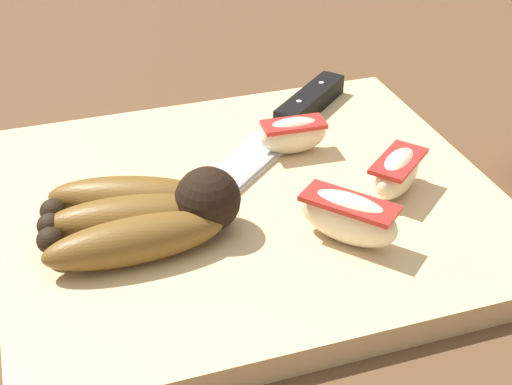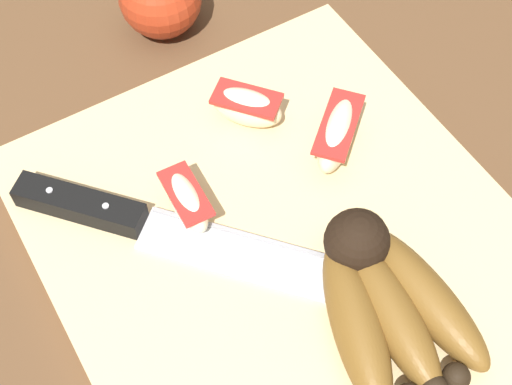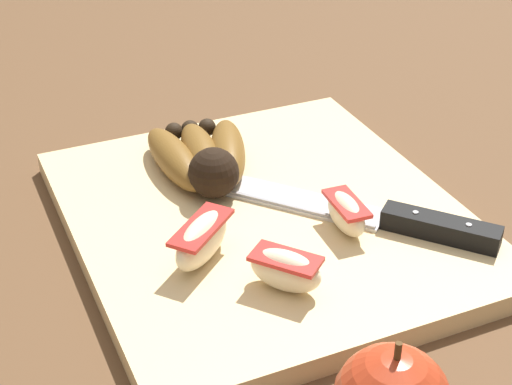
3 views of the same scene
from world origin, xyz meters
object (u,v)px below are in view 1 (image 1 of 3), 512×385
at_px(chefs_knife, 285,125).
at_px(apple_wedge_middle, 397,172).
at_px(apple_wedge_near, 348,217).
at_px(apple_wedge_far, 293,134).
at_px(banana_bunch, 146,214).

relative_size(chefs_knife, apple_wedge_middle, 3.75).
bearing_deg(chefs_knife, apple_wedge_near, 84.97).
distance_m(apple_wedge_middle, apple_wedge_far, 0.10).
bearing_deg(apple_wedge_near, apple_wedge_far, -93.68).
xyz_separation_m(apple_wedge_near, apple_wedge_far, (-0.01, -0.13, -0.00)).
bearing_deg(banana_bunch, apple_wedge_middle, 178.40).
xyz_separation_m(banana_bunch, chefs_knife, (-0.14, -0.11, -0.01)).
relative_size(apple_wedge_middle, apple_wedge_far, 1.06).
bearing_deg(chefs_knife, apple_wedge_middle, 111.45).
relative_size(banana_bunch, apple_wedge_near, 1.99).
distance_m(banana_bunch, apple_wedge_near, 0.14).
bearing_deg(apple_wedge_middle, chefs_knife, -68.55).
bearing_deg(apple_wedge_far, apple_wedge_near, 86.32).
xyz_separation_m(chefs_knife, apple_wedge_far, (0.01, 0.04, 0.01)).
bearing_deg(apple_wedge_near, banana_bunch, -21.30).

